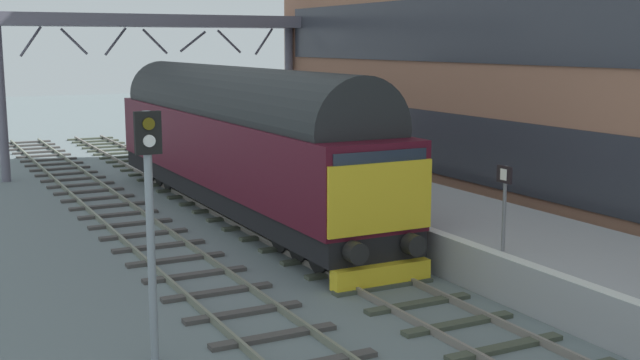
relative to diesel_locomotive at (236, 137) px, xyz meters
The scene contains 8 objects.
ground_plane 7.23m from the diesel_locomotive, 90.01° to the right, with size 140.00×140.00×0.00m, color slate.
track_main 7.21m from the diesel_locomotive, 90.01° to the right, with size 2.50×60.00×0.15m.
track_adjacent_west 7.99m from the diesel_locomotive, 116.86° to the right, with size 2.50×60.00×0.15m.
station_platform 7.94m from the diesel_locomotive, 62.10° to the right, with size 4.00×44.00×1.01m.
diesel_locomotive is the anchor object (origin of this frame).
signal_post_near 12.01m from the diesel_locomotive, 118.25° to the right, with size 0.44×0.22×4.30m.
platform_number_sign 10.65m from the diesel_locomotive, 79.47° to the right, with size 0.10×0.44×1.83m.
overhead_footbridge 10.49m from the diesel_locomotive, 88.10° to the left, with size 12.74×2.00×6.55m.
Camera 1 is at (-9.17, -16.68, 5.40)m, focal length 45.07 mm.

